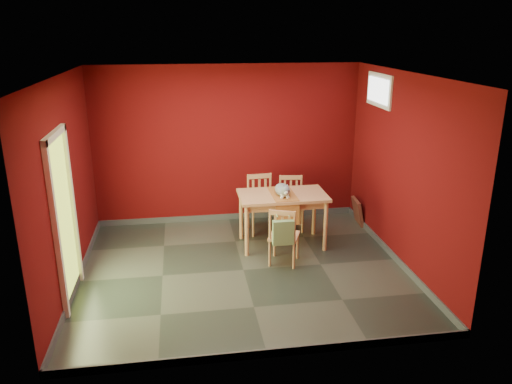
{
  "coord_description": "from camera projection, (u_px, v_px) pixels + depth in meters",
  "views": [
    {
      "loc": [
        -0.79,
        -6.29,
        3.25
      ],
      "look_at": [
        0.25,
        0.45,
        1.0
      ],
      "focal_mm": 35.0,
      "sensor_mm": 36.0,
      "label": 1
    }
  ],
  "objects": [
    {
      "name": "cat",
      "position": [
        283.0,
        188.0,
        7.54
      ],
      "size": [
        0.34,
        0.51,
        0.23
      ],
      "primitive_type": null,
      "rotation": [
        0.0,
        0.0,
        0.22
      ],
      "color": "slate",
      "rests_on": "table_runner"
    },
    {
      "name": "dining_table",
      "position": [
        283.0,
        200.0,
        7.65
      ],
      "size": [
        1.34,
        0.78,
        0.84
      ],
      "color": "tan",
      "rests_on": "ground"
    },
    {
      "name": "chair_far_left",
      "position": [
        261.0,
        203.0,
        8.27
      ],
      "size": [
        0.47,
        0.47,
        0.95
      ],
      "color": "tan",
      "rests_on": "ground"
    },
    {
      "name": "ground",
      "position": [
        243.0,
        270.0,
        7.04
      ],
      "size": [
        4.5,
        4.5,
        0.0
      ],
      "primitive_type": "plane",
      "color": "#2D342D",
      "rests_on": "ground"
    },
    {
      "name": "tote_bag",
      "position": [
        283.0,
        232.0,
        6.86
      ],
      "size": [
        0.29,
        0.18,
        0.42
      ],
      "color": "#779C64",
      "rests_on": "chair_near"
    },
    {
      "name": "outlet_plate",
      "position": [
        317.0,
        199.0,
        9.04
      ],
      "size": [
        0.08,
        0.02,
        0.12
      ],
      "primitive_type": "cube",
      "color": "silver",
      "rests_on": "room_shell"
    },
    {
      "name": "chair_far_right",
      "position": [
        291.0,
        202.0,
        8.38
      ],
      "size": [
        0.48,
        0.48,
        0.9
      ],
      "color": "tan",
      "rests_on": "ground"
    },
    {
      "name": "window",
      "position": [
        379.0,
        90.0,
        7.56
      ],
      "size": [
        0.05,
        0.9,
        0.5
      ],
      "color": "white",
      "rests_on": "room_shell"
    },
    {
      "name": "chair_near",
      "position": [
        284.0,
        235.0,
        7.1
      ],
      "size": [
        0.53,
        0.53,
        0.87
      ],
      "color": "tan",
      "rests_on": "ground"
    },
    {
      "name": "picture_frame",
      "position": [
        358.0,
        211.0,
        8.65
      ],
      "size": [
        0.18,
        0.45,
        0.44
      ],
      "color": "brown",
      "rests_on": "ground"
    },
    {
      "name": "room_shell",
      "position": [
        243.0,
        267.0,
        7.02
      ],
      "size": [
        4.5,
        4.5,
        4.5
      ],
      "color": "#540809",
      "rests_on": "ground"
    },
    {
      "name": "table_runner",
      "position": [
        284.0,
        200.0,
        7.52
      ],
      "size": [
        0.36,
        0.74,
        0.38
      ],
      "color": "#A9612B",
      "rests_on": "dining_table"
    },
    {
      "name": "doorway",
      "position": [
        63.0,
        214.0,
        5.99
      ],
      "size": [
        0.06,
        1.01,
        2.13
      ],
      "color": "#B7D838",
      "rests_on": "ground"
    }
  ]
}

